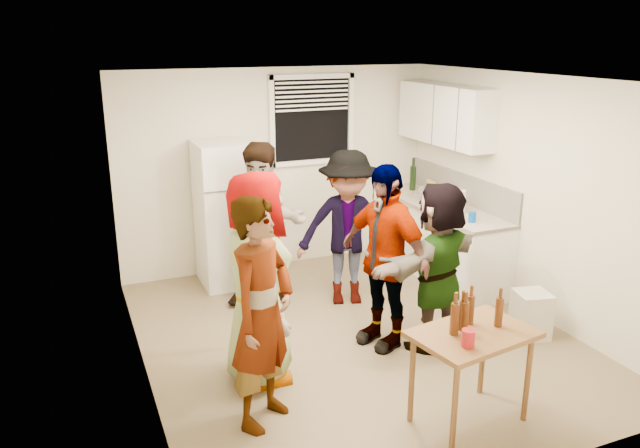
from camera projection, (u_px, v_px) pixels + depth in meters
name	position (u px, v px, depth m)	size (l,w,h in m)	color
room	(354.00, 336.00, 6.19)	(4.00, 4.50, 2.50)	silver
window	(312.00, 120.00, 7.77)	(1.12, 0.10, 1.06)	white
refrigerator	(228.00, 214.00, 7.33)	(0.70, 0.70, 1.70)	white
counter_lower	(438.00, 240.00, 7.71)	(0.60, 2.20, 0.86)	white
countertop	(440.00, 205.00, 7.58)	(0.64, 2.22, 0.04)	beige
backsplash	(461.00, 187.00, 7.63)	(0.03, 2.20, 0.36)	#ACA69E
upper_cabinets	(445.00, 114.00, 7.49)	(0.34, 1.60, 0.70)	white
kettle	(427.00, 200.00, 7.75)	(0.26, 0.22, 0.22)	silver
paper_towel	(459.00, 213.00, 7.19)	(0.12, 0.12, 0.27)	white
wine_bottle	(412.00, 190.00, 8.25)	(0.08, 0.08, 0.32)	black
beer_bottle_counter	(454.00, 214.00, 7.15)	(0.06, 0.06, 0.22)	#47230C
blue_cup	(472.00, 222.00, 6.84)	(0.09, 0.09, 0.11)	#0844AF
picture_frame	(432.00, 186.00, 8.11)	(0.02, 0.19, 0.15)	gold
trash_bin	(531.00, 313.00, 6.12)	(0.32, 0.32, 0.47)	silver
serving_table	(467.00, 420.00, 4.85)	(0.90, 0.60, 0.76)	brown
beer_bottle_table	(454.00, 334.00, 4.59)	(0.06, 0.06, 0.25)	#47230C
red_cup	(467.00, 346.00, 4.41)	(0.10, 0.10, 0.13)	#A2181B
guest_grey	(260.00, 376.00, 5.46)	(0.90, 1.84, 0.58)	gray
guest_stripe	(265.00, 419.00, 4.87)	(0.65, 1.79, 0.43)	#141933
guest_back_left	(268.00, 304.00, 6.94)	(0.88, 1.81, 0.69)	#523021
guest_back_right	(347.00, 301.00, 7.01)	(1.11, 1.71, 0.64)	#3A3A3E
guest_black	(381.00, 342.00, 6.08)	(1.04, 1.77, 0.43)	black
guest_orange	(433.00, 343.00, 6.06)	(1.49, 1.61, 0.47)	#DE964D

